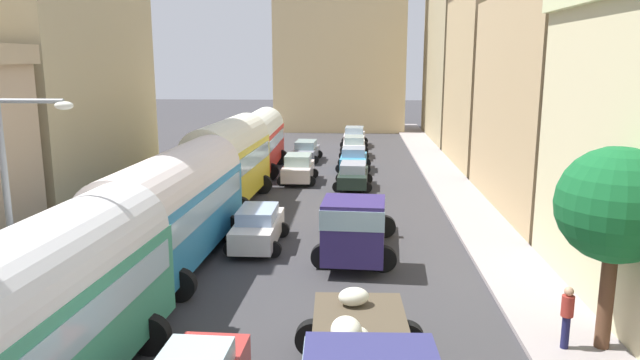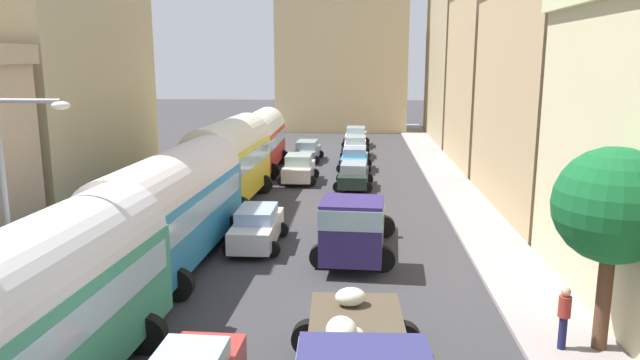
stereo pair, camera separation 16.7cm
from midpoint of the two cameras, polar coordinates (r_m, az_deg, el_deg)
ground_plane at (r=31.88m, az=0.52°, el=-1.40°), size 154.00×154.00×0.00m
sidewalk_left at (r=33.07m, az=-12.13°, el=-1.06°), size 2.50×70.00×0.14m
sidewalk_right at (r=32.28m, az=13.48°, el=-1.43°), size 2.50×70.00×0.14m
building_left_2 at (r=27.35m, az=-24.02°, el=9.03°), size 4.70×10.69×12.83m
building_right_2 at (r=30.16m, az=22.62°, el=6.81°), size 5.85×12.32×10.23m
building_right_3 at (r=41.98m, az=17.25°, el=9.74°), size 6.26×10.78×12.31m
building_right_4 at (r=55.03m, az=13.25°, el=11.01°), size 4.11×14.24×13.80m
distant_church at (r=61.36m, az=2.21°, el=11.83°), size 13.07×6.84×20.71m
parked_bus_0 at (r=13.25m, az=-25.91°, el=-11.46°), size 3.59×8.77×4.06m
parked_bus_1 at (r=21.12m, az=-13.91°, el=-2.24°), size 3.59×10.04×4.07m
parked_bus_2 at (r=29.61m, az=-8.69°, el=2.12°), size 3.60×8.47×4.27m
parked_bus_3 at (r=38.38m, az=-5.80°, el=4.00°), size 3.32×8.77×3.88m
cargo_truck_1 at (r=21.31m, az=3.53°, el=-4.39°), size 3.20×6.86×2.53m
car_0 at (r=33.39m, az=3.44°, el=0.46°), size 2.28×3.98×1.44m
car_1 at (r=38.80m, az=3.50°, el=2.06°), size 2.35×3.70×1.50m
car_2 at (r=44.22m, az=3.56°, el=3.27°), size 2.21×4.16×1.56m
car_3 at (r=49.67m, az=3.60°, el=4.22°), size 2.36×4.11×1.64m
car_5 at (r=23.03m, az=-5.93°, el=-4.54°), size 2.17×4.11×1.55m
car_6 at (r=34.95m, az=-1.92°, el=1.13°), size 2.27×3.84×1.66m
car_7 at (r=42.28m, az=-1.14°, el=2.85°), size 2.26×4.20×1.48m
pedestrian_0 at (r=15.95m, az=22.90°, el=-12.02°), size 0.38×0.38×1.74m
streetlamp_near at (r=15.64m, az=-27.19°, el=-2.04°), size 1.88×0.28×6.34m
roadside_tree_1 at (r=15.56m, az=26.85°, el=-2.34°), size 2.81×2.81×5.19m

